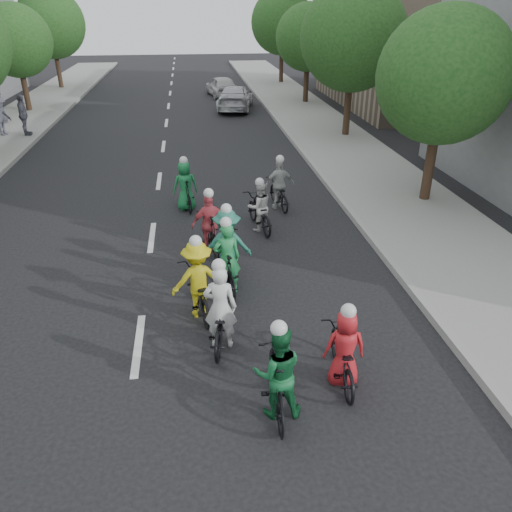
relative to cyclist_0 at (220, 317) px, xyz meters
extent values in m
plane|color=black|center=(-1.61, 0.13, -0.60)|extent=(120.00, 120.00, 0.00)
cube|color=gray|center=(6.39, 10.13, -0.52)|extent=(4.00, 80.00, 0.15)
cube|color=#999993|center=(4.44, 10.13, -0.51)|extent=(0.18, 80.00, 0.18)
cube|color=gray|center=(14.39, 24.13, 3.40)|extent=(10.00, 14.00, 8.00)
cylinder|color=black|center=(-9.81, 24.13, 0.54)|extent=(0.32, 0.32, 2.27)
sphere|color=#1A4918|center=(-9.81, 24.13, 3.38)|extent=(4.00, 4.00, 4.00)
cylinder|color=black|center=(-9.81, 33.13, 0.64)|extent=(0.32, 0.32, 2.48)
sphere|color=#1A4918|center=(-9.81, 33.13, 3.93)|extent=(4.80, 4.80, 4.80)
cylinder|color=black|center=(7.19, 6.73, 0.54)|extent=(0.32, 0.32, 2.27)
sphere|color=#1A4918|center=(7.19, 6.73, 3.38)|extent=(4.00, 4.00, 4.00)
cylinder|color=black|center=(7.19, 15.73, 0.64)|extent=(0.32, 0.32, 2.48)
sphere|color=#1A4918|center=(7.19, 15.73, 3.93)|extent=(4.80, 4.80, 4.80)
cylinder|color=black|center=(7.19, 24.73, 0.54)|extent=(0.32, 0.32, 2.27)
sphere|color=#1A4918|center=(7.19, 24.73, 3.38)|extent=(4.00, 4.00, 4.00)
cylinder|color=black|center=(7.19, 33.73, 0.64)|extent=(0.32, 0.32, 2.48)
sphere|color=#1A4918|center=(7.19, 33.73, 3.93)|extent=(4.80, 4.80, 4.80)
imported|color=black|center=(0.00, 0.03, -0.13)|extent=(0.93, 1.86, 0.93)
imported|color=white|center=(0.00, -0.07, 0.26)|extent=(0.69, 0.52, 1.72)
sphere|color=white|center=(0.00, -0.07, 1.14)|extent=(0.26, 0.26, 0.26)
imported|color=black|center=(0.76, -1.87, -0.06)|extent=(0.61, 1.83, 1.09)
imported|color=#156232|center=(0.76, -1.97, 0.21)|extent=(0.82, 0.66, 1.63)
sphere|color=white|center=(0.76, -1.97, 1.05)|extent=(0.26, 0.26, 0.26)
imported|color=black|center=(-0.39, 1.15, -0.09)|extent=(0.99, 2.01, 1.01)
imported|color=gold|center=(-0.39, 1.05, 0.25)|extent=(1.18, 0.81, 1.69)
sphere|color=white|center=(-0.39, 1.05, 1.11)|extent=(0.26, 0.26, 0.26)
imported|color=black|center=(0.01, 4.07, -0.05)|extent=(0.84, 1.88, 1.09)
imported|color=#D44B56|center=(0.01, 3.97, 0.22)|extent=(1.02, 0.57, 1.64)
sphere|color=white|center=(0.01, 3.97, 1.06)|extent=(0.26, 0.26, 0.26)
imported|color=black|center=(2.01, -1.31, -0.13)|extent=(0.76, 1.82, 0.93)
imported|color=red|center=(2.01, -1.41, 0.13)|extent=(0.74, 0.52, 1.45)
sphere|color=white|center=(2.01, -1.41, 0.87)|extent=(0.26, 0.26, 0.26)
imported|color=black|center=(0.28, 2.00, -0.10)|extent=(0.69, 1.70, 1.00)
imported|color=#28944F|center=(0.28, 1.90, 0.25)|extent=(0.67, 0.49, 1.70)
sphere|color=white|center=(0.28, 1.90, 1.12)|extent=(0.26, 0.26, 0.26)
imported|color=black|center=(1.48, 5.34, -0.10)|extent=(1.01, 2.00, 1.00)
imported|color=white|center=(1.48, 5.24, 0.12)|extent=(0.79, 0.66, 1.43)
sphere|color=white|center=(1.48, 5.24, 0.85)|extent=(0.26, 0.26, 0.26)
imported|color=black|center=(0.34, 2.67, -0.03)|extent=(0.70, 1.92, 1.13)
imported|color=#277560|center=(0.34, 2.57, 0.27)|extent=(1.18, 0.75, 1.75)
sphere|color=white|center=(0.34, 2.57, 1.17)|extent=(0.26, 0.26, 0.26)
imported|color=black|center=(2.34, 6.97, -0.15)|extent=(0.85, 1.79, 0.90)
imported|color=#B8BDB8|center=(2.34, 6.87, 0.20)|extent=(0.98, 0.52, 1.59)
sphere|color=white|center=(2.34, 6.87, 1.02)|extent=(0.26, 0.26, 0.26)
imported|color=black|center=(-0.61, 7.27, -0.09)|extent=(0.78, 1.74, 1.01)
imported|color=#1B7C3F|center=(-0.61, 7.17, 0.19)|extent=(0.85, 0.64, 1.58)
sphere|color=white|center=(-0.61, 7.17, 1.00)|extent=(0.26, 0.26, 0.26)
imported|color=#B4B5B9|center=(2.51, 23.46, 0.10)|extent=(2.81, 5.09, 1.40)
imported|color=silver|center=(2.01, 28.31, 0.09)|extent=(2.30, 4.26, 1.38)
imported|color=#535461|center=(-9.30, 17.75, 0.45)|extent=(1.04, 1.32, 1.80)
imported|color=#50505D|center=(-8.22, 17.59, 0.51)|extent=(0.60, 1.17, 1.92)
camera|label=1|loc=(-0.37, -7.94, 5.35)|focal=35.00mm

